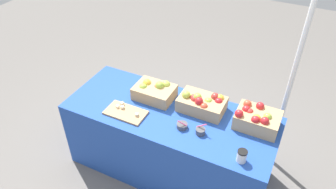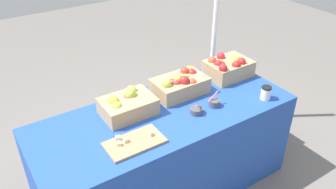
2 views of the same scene
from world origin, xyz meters
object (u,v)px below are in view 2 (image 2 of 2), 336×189
object	(u,v)px
apple_crate_right	(127,105)
coffee_cup	(266,93)
sample_bowl_near	(214,103)
tent_pole	(215,29)
apple_crate_middle	(180,84)
sample_bowl_mid	(196,111)
cutting_board_front	(134,142)
apple_crate_left	(228,67)

from	to	relation	value
apple_crate_right	coffee_cup	distance (m)	1.03
sample_bowl_near	tent_pole	distance (m)	0.91
apple_crate_middle	coffee_cup	size ratio (longest dim) A/B	3.91
sample_bowl_near	coffee_cup	size ratio (longest dim) A/B	1.06
sample_bowl_near	sample_bowl_mid	world-z (taller)	sample_bowl_near
apple_crate_middle	cutting_board_front	size ratio (longest dim) A/B	1.11
sample_bowl_mid	coffee_cup	bearing A→B (deg)	-13.52
apple_crate_middle	apple_crate_left	bearing A→B (deg)	0.89
apple_crate_left	sample_bowl_mid	bearing A→B (deg)	-151.59
apple_crate_middle	apple_crate_right	distance (m)	0.47
apple_crate_left	coffee_cup	xyz separation A→B (m)	(-0.00, -0.43, -0.03)
apple_crate_middle	cutting_board_front	world-z (taller)	apple_crate_middle
apple_crate_left	sample_bowl_mid	size ratio (longest dim) A/B	3.77
apple_crate_middle	apple_crate_right	world-z (taller)	apple_crate_middle
apple_crate_middle	sample_bowl_mid	bearing A→B (deg)	-101.84
apple_crate_right	sample_bowl_mid	size ratio (longest dim) A/B	3.83
apple_crate_left	apple_crate_right	bearing A→B (deg)	-178.22
apple_crate_left	cutting_board_front	size ratio (longest dim) A/B	0.99
sample_bowl_near	sample_bowl_mid	distance (m)	0.16
sample_bowl_near	cutting_board_front	bearing A→B (deg)	-175.22
sample_bowl_mid	tent_pole	world-z (taller)	tent_pole
apple_crate_left	sample_bowl_mid	world-z (taller)	apple_crate_left
apple_crate_right	sample_bowl_near	bearing A→B (deg)	-24.78
apple_crate_left	apple_crate_right	xyz separation A→B (m)	(-0.95, -0.03, -0.01)
sample_bowl_mid	cutting_board_front	bearing A→B (deg)	-174.03
apple_crate_left	apple_crate_right	size ratio (longest dim) A/B	0.99
apple_crate_left	apple_crate_middle	xyz separation A→B (m)	(-0.49, -0.01, -0.00)
sample_bowl_mid	coffee_cup	world-z (taller)	coffee_cup
apple_crate_middle	sample_bowl_near	xyz separation A→B (m)	(0.10, -0.28, -0.05)
apple_crate_right	tent_pole	bearing A→B (deg)	20.64
apple_crate_left	apple_crate_middle	size ratio (longest dim) A/B	0.89
apple_crate_left	cutting_board_front	bearing A→B (deg)	-161.87
apple_crate_right	cutting_board_front	bearing A→B (deg)	-110.07
apple_crate_right	sample_bowl_mid	distance (m)	0.49
apple_crate_middle	apple_crate_right	xyz separation A→B (m)	(-0.47, -0.02, -0.01)
cutting_board_front	tent_pole	size ratio (longest dim) A/B	0.18
cutting_board_front	apple_crate_right	bearing A→B (deg)	69.93
cutting_board_front	sample_bowl_near	xyz separation A→B (m)	(0.69, 0.06, 0.02)
apple_crate_left	tent_pole	distance (m)	0.46
sample_bowl_near	tent_pole	bearing A→B (deg)	51.16
sample_bowl_near	tent_pole	size ratio (longest dim) A/B	0.06
cutting_board_front	tent_pole	distance (m)	1.46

